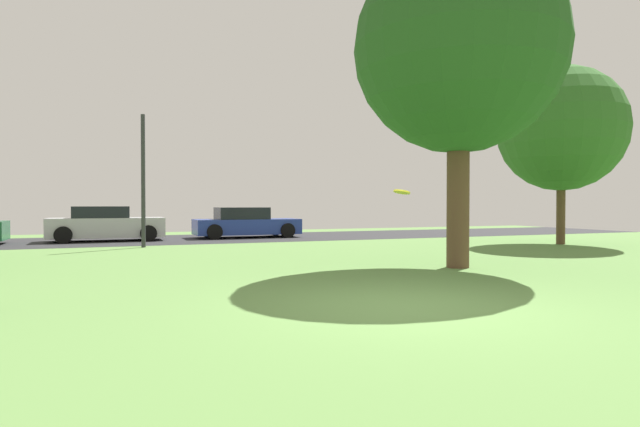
# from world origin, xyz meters

# --- Properties ---
(ground_plane) EXTENTS (44.00, 44.00, 0.00)m
(ground_plane) POSITION_xyz_m (0.00, 0.00, 0.00)
(ground_plane) COLOR #5B8442
(road_strip) EXTENTS (44.00, 6.40, 0.01)m
(road_strip) POSITION_xyz_m (0.00, 16.00, 0.00)
(road_strip) COLOR #28282B
(road_strip) RESTS_ON ground_plane
(birch_tree_lone) EXTENTS (4.82, 4.82, 7.46)m
(birch_tree_lone) POSITION_xyz_m (3.48, 3.52, 5.02)
(birch_tree_lone) COLOR brown
(birch_tree_lone) RESTS_ON ground_plane
(maple_tree_far) EXTENTS (4.55, 4.55, 6.50)m
(maple_tree_far) POSITION_xyz_m (11.39, 8.01, 4.22)
(maple_tree_far) COLOR brown
(maple_tree_far) RESTS_ON ground_plane
(frisbee_disc) EXTENTS (0.34, 0.34, 0.08)m
(frisbee_disc) POSITION_xyz_m (0.39, 0.83, 1.66)
(frisbee_disc) COLOR yellow
(parked_car_silver) EXTENTS (4.32, 1.96, 1.38)m
(parked_car_silver) POSITION_xyz_m (-4.10, 15.98, 0.64)
(parked_car_silver) COLOR #B7B7BC
(parked_car_silver) RESTS_ON ground_plane
(parked_car_blue) EXTENTS (4.54, 2.05, 1.33)m
(parked_car_blue) POSITION_xyz_m (1.60, 16.13, 0.61)
(parked_car_blue) COLOR #233893
(parked_car_blue) RESTS_ON ground_plane
(street_lamp_post) EXTENTS (0.14, 0.14, 4.50)m
(street_lamp_post) POSITION_xyz_m (-2.90, 12.20, 2.25)
(street_lamp_post) COLOR #2D2D33
(street_lamp_post) RESTS_ON ground_plane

